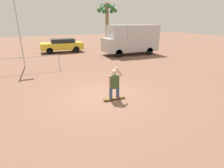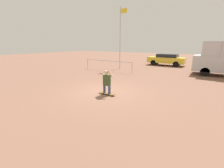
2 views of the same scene
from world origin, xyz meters
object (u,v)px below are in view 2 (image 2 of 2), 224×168
(flagpole, at_px, (120,36))
(skateboard, at_px, (107,93))
(person_skateboarder, at_px, (107,81))
(parked_car_yellow, at_px, (166,59))

(flagpole, bearing_deg, skateboard, -64.39)
(person_skateboarder, bearing_deg, parked_car_yellow, 91.16)
(person_skateboarder, relative_size, flagpole, 0.21)
(parked_car_yellow, bearing_deg, skateboard, -88.84)
(parked_car_yellow, bearing_deg, flagpole, -121.92)
(skateboard, height_order, parked_car_yellow, parked_car_yellow)
(skateboard, bearing_deg, person_skateboarder, 180.00)
(person_skateboarder, xyz_separation_m, flagpole, (-3.91, 8.17, 2.81))
(skateboard, distance_m, parked_car_yellow, 14.02)
(skateboard, xyz_separation_m, flagpole, (-3.92, 8.17, 3.53))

